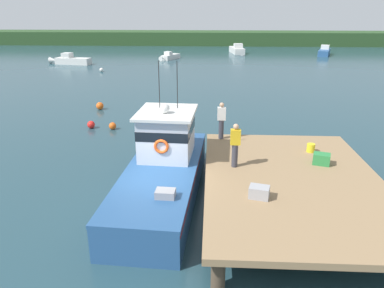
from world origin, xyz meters
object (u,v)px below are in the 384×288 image
Objects in this scene: deckhand_by_the_boat at (235,144)px; moored_boat_far_left at (237,50)px; moored_boat_off_the_point at (324,52)px; moored_boat_mid_harbor at (70,60)px; moored_boat_outer_mooring at (169,57)px; mooring_buoy_outer at (101,70)px; bait_bucket at (311,148)px; mooring_buoy_inshore at (113,126)px; mooring_buoy_spare_mooring at (91,125)px; crate_single_far at (259,192)px; deckhand_further_back at (221,120)px; crate_single_by_cleat at (321,159)px; main_fishing_boat at (165,166)px; mooring_buoy_channel_marker at (100,106)px.

deckhand_by_the_boat is 46.31m from moored_boat_far_left.
moored_boat_mid_harbor is at bearing -161.68° from moored_boat_off_the_point.
moored_boat_outer_mooring is 9.80× the size of mooring_buoy_outer.
bait_bucket is 0.06× the size of moored_boat_mid_harbor.
mooring_buoy_outer is (-16.20, 26.35, -1.16)m from bait_bucket.
mooring_buoy_inshore is (-9.61, -38.46, -0.31)m from moored_boat_far_left.
bait_bucket reaches higher than mooring_buoy_outer.
moored_boat_outer_mooring is 10.02× the size of mooring_buoy_inshore.
deckhand_by_the_boat is 0.39× the size of moored_boat_outer_mooring.
moored_boat_off_the_point reaches higher than mooring_buoy_spare_mooring.
deckhand_by_the_boat is at bearing 104.99° from crate_single_far.
deckhand_further_back is (-3.57, 1.43, 0.69)m from bait_bucket.
moored_boat_off_the_point is 0.93× the size of moored_boat_far_left.
crate_single_by_cleat reaches higher than bait_bucket.
deckhand_by_the_boat is 11.30m from mooring_buoy_spare_mooring.
mooring_buoy_inshore is at bearing 143.22° from crate_single_by_cleat.
moored_boat_far_left is at bearing 74.09° from mooring_buoy_spare_mooring.
crate_single_far is at bearing -78.98° from deckhand_further_back.
moored_boat_outer_mooring is (-6.69, 38.77, -1.69)m from deckhand_by_the_boat.
bait_bucket reaches higher than mooring_buoy_spare_mooring.
deckhand_further_back is 0.27× the size of moored_boat_far_left.
moored_boat_off_the_point is 1.01× the size of moored_boat_mid_harbor.
deckhand_further_back is at bearing 51.65° from main_fishing_boat.
moored_boat_mid_harbor is at bearing 123.33° from crate_single_by_cleat.
moored_boat_far_left is 25.03m from moored_boat_mid_harbor.
deckhand_by_the_boat is 3.21× the size of mooring_buoy_channel_marker.
moored_boat_mid_harbor is at bearing 118.16° from crate_single_far.
moored_boat_mid_harbor is 27.74m from mooring_buoy_spare_mooring.
moored_boat_off_the_point reaches higher than mooring_buoy_channel_marker.
moored_boat_outer_mooring is at bearing 90.20° from mooring_buoy_inshore.
deckhand_by_the_boat is (2.61, -0.30, 1.05)m from main_fishing_boat.
crate_single_far is 0.10× the size of moored_boat_far_left.
moored_boat_mid_harbor is 12.98× the size of mooring_buoy_outer.
deckhand_by_the_boat reaches higher than mooring_buoy_inshore.
main_fishing_boat is at bearing -97.00° from moored_boat_far_left.
crate_single_by_cleat reaches higher than moored_boat_far_left.
deckhand_further_back is at bearing 143.83° from crate_single_by_cleat.
deckhand_by_the_boat is at bearing -173.14° from crate_single_by_cleat.
crate_single_by_cleat is at bearing -36.17° from deckhand_further_back.
main_fishing_boat is at bearing -128.35° from deckhand_further_back.
moored_boat_far_left is at bearing 37.34° from moored_boat_outer_mooring.
crate_single_far is at bearing -54.34° from mooring_buoy_inshore.
moored_boat_far_left is at bearing 83.00° from main_fishing_boat.
mooring_buoy_channel_marker is at bearing 116.93° from main_fishing_boat.
bait_bucket is at bearing -55.75° from moored_boat_mid_harbor.
crate_single_far reaches higher than mooring_buoy_inshore.
moored_boat_far_left is (5.63, 45.88, -0.48)m from main_fishing_boat.
deckhand_further_back is at bearing -63.13° from mooring_buoy_outer.
moored_boat_far_left is at bearing 30.50° from moored_boat_mid_harbor.
main_fishing_boat is 1.62× the size of moored_boat_far_left.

